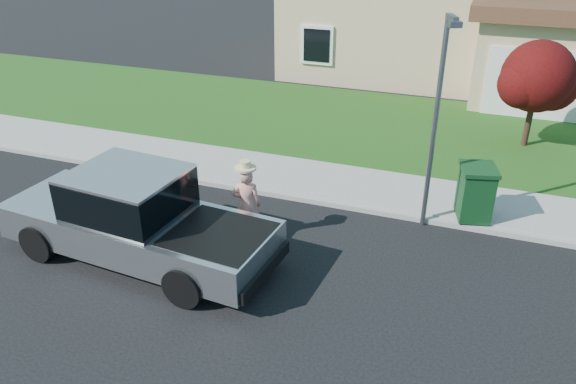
% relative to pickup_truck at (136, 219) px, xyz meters
% --- Properties ---
extents(ground, '(80.00, 80.00, 0.00)m').
position_rel_pickup_truck_xyz_m(ground, '(1.85, 0.59, -0.89)').
color(ground, black).
rests_on(ground, ground).
extents(curb, '(40.00, 0.20, 0.12)m').
position_rel_pickup_truck_xyz_m(curb, '(2.85, 3.49, -0.83)').
color(curb, gray).
rests_on(curb, ground).
extents(sidewalk, '(40.00, 2.00, 0.15)m').
position_rel_pickup_truck_xyz_m(sidewalk, '(2.85, 4.59, -0.81)').
color(sidewalk, gray).
rests_on(sidewalk, ground).
extents(lawn, '(40.00, 7.00, 0.10)m').
position_rel_pickup_truck_xyz_m(lawn, '(2.85, 9.09, -0.84)').
color(lawn, '#184313').
rests_on(lawn, ground).
extents(pickup_truck, '(5.94, 2.47, 1.91)m').
position_rel_pickup_truck_xyz_m(pickup_truck, '(0.00, 0.00, 0.00)').
color(pickup_truck, black).
rests_on(pickup_truck, ground).
extents(woman, '(0.71, 0.57, 1.86)m').
position_rel_pickup_truck_xyz_m(woman, '(1.79, 1.39, -0.01)').
color(woman, '#E2897C').
rests_on(woman, ground).
extents(ornamental_tree, '(2.25, 2.03, 3.09)m').
position_rel_pickup_truck_xyz_m(ornamental_tree, '(7.49, 8.95, 1.19)').
color(ornamental_tree, black).
rests_on(ornamental_tree, lawn).
extents(trash_bin, '(0.94, 1.02, 1.23)m').
position_rel_pickup_truck_xyz_m(trash_bin, '(6.28, 3.83, -0.12)').
color(trash_bin, '#0E3516').
rests_on(trash_bin, sidewalk).
extents(street_lamp, '(0.37, 0.60, 4.66)m').
position_rel_pickup_truck_xyz_m(street_lamp, '(5.28, 3.29, 1.76)').
color(street_lamp, slate).
rests_on(street_lamp, ground).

